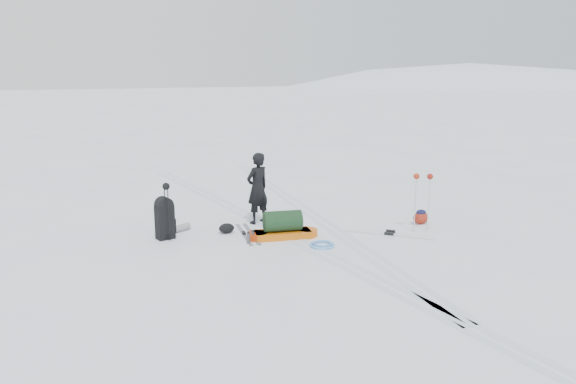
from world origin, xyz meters
The scene contains 13 objects.
ground centered at (0.00, 0.00, 0.00)m, with size 200.00×200.00×0.00m, color white.
ski_tracks centered at (0.61, 0.88, 0.00)m, with size 3.38×17.97×0.01m.
skier centered at (-0.17, 1.38, 0.83)m, with size 0.60×0.40×1.66m, color black.
pulk_sled centered at (-0.15, 0.06, 0.22)m, with size 1.59×0.76×0.59m.
expedition_rucksack centered at (-2.37, 1.12, 0.42)m, with size 0.88×0.73×0.91m.
ski_poles_black centered at (-2.40, 0.92, 1.01)m, with size 0.16×0.15×1.24m.
ski_poles_silver centered at (2.77, -0.88, 1.10)m, with size 0.38×0.28×1.31m.
touring_skis_grey centered at (-0.73, 0.62, 0.01)m, with size 0.56×1.70×0.06m.
touring_skis_white centered at (2.04, -0.74, 0.02)m, with size 1.57×1.62×0.07m.
rope_coil centered at (0.32, -0.81, 0.03)m, with size 0.61×0.61×0.06m.
small_daypack centered at (3.21, -0.33, 0.16)m, with size 0.42×0.33×0.33m.
thermos_pair centered at (-0.90, 0.04, 0.12)m, with size 0.22×0.19×0.25m.
stuff_sack centered at (-1.11, 0.92, 0.11)m, with size 0.42×0.37×0.21m.
Camera 1 is at (-5.06, -10.31, 3.50)m, focal length 35.00 mm.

